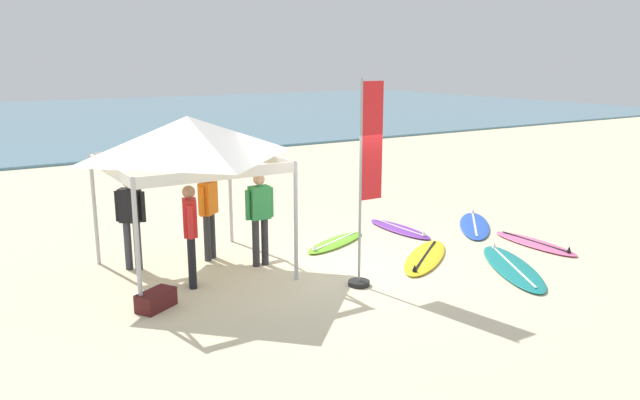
# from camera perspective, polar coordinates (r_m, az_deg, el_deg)

# --- Properties ---
(ground_plane) EXTENTS (80.00, 80.00, 0.00)m
(ground_plane) POSITION_cam_1_polar(r_m,az_deg,el_deg) (11.16, 1.52, -6.38)
(ground_plane) COLOR beige
(sea) EXTENTS (80.00, 36.00, 0.10)m
(sea) POSITION_cam_1_polar(r_m,az_deg,el_deg) (41.61, -24.16, 6.79)
(sea) COLOR #568499
(sea) RESTS_ON ground
(canopy_tent) EXTENTS (2.78, 2.78, 2.75)m
(canopy_tent) POSITION_cam_1_polar(r_m,az_deg,el_deg) (10.73, -12.11, 5.65)
(canopy_tent) COLOR #B7B7BC
(canopy_tent) RESTS_ON ground
(surfboard_pink) EXTENTS (0.58, 2.00, 0.19)m
(surfboard_pink) POSITION_cam_1_polar(r_m,az_deg,el_deg) (13.27, 19.22, -3.80)
(surfboard_pink) COLOR pink
(surfboard_pink) RESTS_ON ground
(surfboard_blue) EXTENTS (2.09, 2.16, 0.19)m
(surfboard_blue) POSITION_cam_1_polar(r_m,az_deg,el_deg) (14.30, 14.07, -2.28)
(surfboard_blue) COLOR blue
(surfboard_blue) RESTS_ON ground
(surfboard_purple) EXTENTS (0.54, 1.92, 0.19)m
(surfboard_purple) POSITION_cam_1_polar(r_m,az_deg,el_deg) (13.69, 7.36, -2.66)
(surfboard_purple) COLOR purple
(surfboard_purple) RESTS_ON ground
(surfboard_teal) EXTENTS (1.89, 2.58, 0.19)m
(surfboard_teal) POSITION_cam_1_polar(r_m,az_deg,el_deg) (11.66, 17.33, -5.95)
(surfboard_teal) COLOR #19847F
(surfboard_teal) RESTS_ON ground
(surfboard_yellow) EXTENTS (2.20, 1.87, 0.19)m
(surfboard_yellow) POSITION_cam_1_polar(r_m,az_deg,el_deg) (11.86, 9.68, -5.22)
(surfboard_yellow) COLOR yellow
(surfboard_yellow) RESTS_ON ground
(surfboard_lime) EXTENTS (1.91, 1.21, 0.19)m
(surfboard_lime) POSITION_cam_1_polar(r_m,az_deg,el_deg) (12.61, 1.45, -3.92)
(surfboard_lime) COLOR #7AD12D
(surfboard_lime) RESTS_ON ground
(person_green) EXTENTS (0.55, 0.23, 1.71)m
(person_green) POSITION_cam_1_polar(r_m,az_deg,el_deg) (11.13, -5.59, -1.19)
(person_green) COLOR #2D2D33
(person_green) RESTS_ON ground
(person_orange) EXTENTS (0.45, 0.40, 1.71)m
(person_orange) POSITION_cam_1_polar(r_m,az_deg,el_deg) (11.61, -10.25, -0.75)
(person_orange) COLOR #2D2D33
(person_orange) RESTS_ON ground
(person_black) EXTENTS (0.45, 0.39, 1.71)m
(person_black) POSITION_cam_1_polar(r_m,az_deg,el_deg) (11.36, -17.06, -1.42)
(person_black) COLOR #383842
(person_black) RESTS_ON ground
(person_red) EXTENTS (0.32, 0.53, 1.71)m
(person_red) POSITION_cam_1_polar(r_m,az_deg,el_deg) (10.25, -11.87, -2.64)
(person_red) COLOR black
(person_red) RESTS_ON ground
(banner_flag) EXTENTS (0.60, 0.36, 3.40)m
(banner_flag) POSITION_cam_1_polar(r_m,az_deg,el_deg) (10.03, 4.26, 0.70)
(banner_flag) COLOR #99999E
(banner_flag) RESTS_ON ground
(gear_bag_near_tent) EXTENTS (0.68, 0.58, 0.28)m
(gear_bag_near_tent) POSITION_cam_1_polar(r_m,az_deg,el_deg) (9.74, -14.90, -8.91)
(gear_bag_near_tent) COLOR #4C1919
(gear_bag_near_tent) RESTS_ON ground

